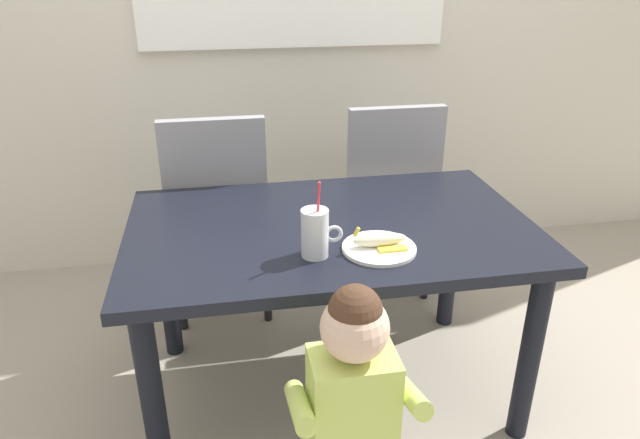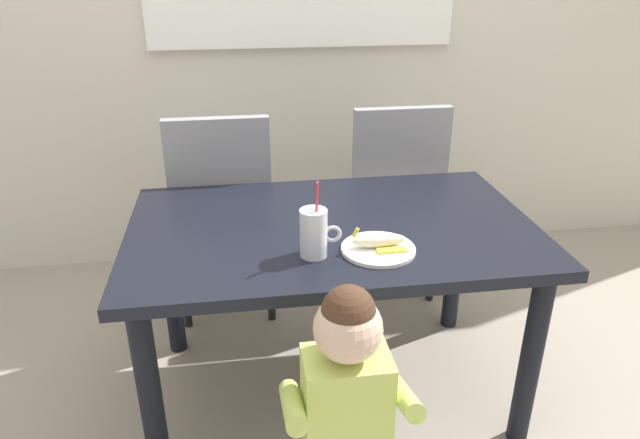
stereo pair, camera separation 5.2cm
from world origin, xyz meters
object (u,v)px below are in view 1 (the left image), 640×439
at_px(dining_chair_left, 218,206).
at_px(dining_chair_right, 386,190).
at_px(dining_table, 331,250).
at_px(snack_plate, 379,248).
at_px(peeled_banana, 381,240).
at_px(toddler_standing, 353,393).
at_px(milk_cup, 315,236).

height_order(dining_chair_left, dining_chair_right, same).
relative_size(dining_table, snack_plate, 5.95).
bearing_deg(dining_chair_right, dining_chair_left, 3.68).
bearing_deg(snack_plate, dining_chair_right, 72.00).
relative_size(dining_table, dining_chair_right, 1.43).
height_order(snack_plate, peeled_banana, peeled_banana).
xyz_separation_m(dining_table, dining_chair_left, (-0.38, 0.61, -0.07)).
bearing_deg(toddler_standing, snack_plate, 66.90).
distance_m(toddler_standing, snack_plate, 0.48).
distance_m(dining_chair_right, peeled_banana, 0.93).
bearing_deg(dining_table, dining_chair_right, 59.28).
distance_m(dining_table, snack_plate, 0.26).
relative_size(dining_table, peeled_banana, 7.96).
relative_size(dining_chair_left, snack_plate, 4.17).
xyz_separation_m(snack_plate, peeled_banana, (0.01, 0.01, 0.03)).
bearing_deg(dining_chair_left, peeled_banana, 121.31).
bearing_deg(toddler_standing, milk_cup, 93.49).
height_order(toddler_standing, snack_plate, toddler_standing).
bearing_deg(dining_chair_right, toddler_standing, 70.33).
bearing_deg(milk_cup, dining_chair_right, 60.97).
xyz_separation_m(dining_table, milk_cup, (-0.09, -0.21, 0.16)).
distance_m(dining_table, peeled_banana, 0.27).
bearing_deg(dining_chair_left, dining_chair_right, -176.32).
height_order(dining_table, snack_plate, snack_plate).
height_order(toddler_standing, milk_cup, milk_cup).
relative_size(dining_chair_right, milk_cup, 3.83).
bearing_deg(peeled_banana, dining_table, 119.19).
xyz_separation_m(milk_cup, snack_plate, (0.20, -0.00, -0.06)).
distance_m(dining_chair_right, milk_cup, 1.02).
bearing_deg(peeled_banana, dining_chair_left, 121.31).
bearing_deg(toddler_standing, dining_chair_right, 70.33).
bearing_deg(peeled_banana, milk_cup, -178.94).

